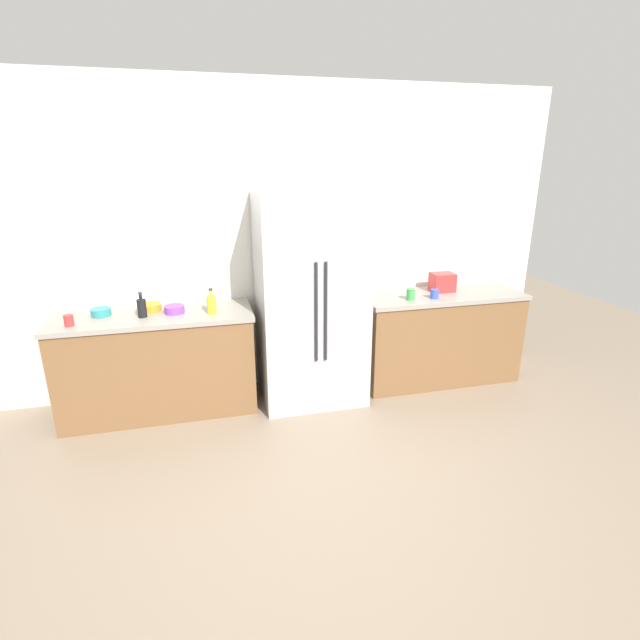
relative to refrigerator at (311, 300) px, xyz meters
The scene contains 14 objects.
ground_plane 1.59m from the refrigerator, 100.16° to the right, with size 10.84×10.84×0.00m, color gray.
kitchen_back_panel 0.67m from the refrigerator, 118.01° to the left, with size 5.42×0.10×2.77m, color silver.
counter_left 1.42m from the refrigerator, behind, with size 1.63×0.63×0.89m.
counter_right 1.40m from the refrigerator, ahead, with size 1.57×0.63×0.89m.
refrigerator is the anchor object (origin of this frame).
toaster 1.36m from the refrigerator, ahead, with size 0.22×0.17×0.18m, color red.
bottle_a 0.86m from the refrigerator, behind, with size 0.08×0.08×0.22m.
bottle_b 1.41m from the refrigerator, behind, with size 0.07×0.07×0.21m.
cup_a 1.94m from the refrigerator, behind, with size 0.07×0.07×0.09m, color red.
cup_b 0.93m from the refrigerator, ahead, with size 0.08×0.08×0.10m, color green.
cup_c 1.16m from the refrigerator, ahead, with size 0.08×0.08×0.08m, color blue.
bowl_a 1.75m from the refrigerator, behind, with size 0.16×0.16×0.06m, color teal.
bowl_b 1.16m from the refrigerator, behind, with size 0.16×0.16×0.06m, color purple.
bowl_c 1.38m from the refrigerator, behind, with size 0.19×0.19×0.06m, color orange.
Camera 1 is at (-0.70, -2.69, 2.11)m, focal length 26.87 mm.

